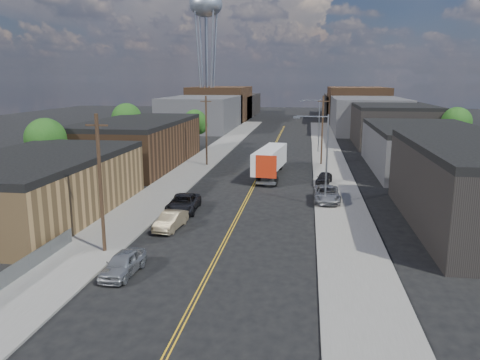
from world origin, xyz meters
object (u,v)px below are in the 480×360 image
(car_right_lot_a, at_px, (327,194))
(car_left_b, at_px, (171,221))
(car_right_lot_c, at_px, (324,178))
(car_left_a, at_px, (123,264))
(car_left_c, at_px, (183,203))
(water_tower, at_px, (206,9))
(semi_truck, at_px, (271,159))

(car_right_lot_a, bearing_deg, car_left_b, -142.21)
(car_right_lot_a, height_order, car_right_lot_c, car_right_lot_a)
(car_left_a, xyz_separation_m, car_left_c, (0.03, 14.75, 0.05))
(car_left_a, height_order, car_left_b, car_left_a)
(water_tower, bearing_deg, car_right_lot_a, -70.13)
(car_left_c, relative_size, car_right_lot_c, 1.48)
(car_left_b, height_order, car_right_lot_a, car_right_lot_a)
(car_left_c, bearing_deg, car_right_lot_a, 17.90)
(water_tower, distance_m, car_left_c, 95.15)
(water_tower, relative_size, car_left_b, 8.32)
(water_tower, relative_size, car_right_lot_a, 6.63)
(car_left_a, xyz_separation_m, car_right_lot_c, (13.55, 28.37, 0.07))
(water_tower, height_order, semi_truck, water_tower)
(semi_truck, xyz_separation_m, car_left_a, (-6.85, -32.96, -1.39))
(water_tower, bearing_deg, semi_truck, -71.58)
(car_left_c, bearing_deg, car_left_b, -89.74)
(car_left_a, bearing_deg, car_left_b, 91.81)
(car_left_a, bearing_deg, car_left_c, 93.85)
(semi_truck, bearing_deg, car_left_a, -95.05)
(water_tower, distance_m, car_right_lot_a, 93.68)
(water_tower, xyz_separation_m, car_left_c, (16.67, -88.80, -29.85))
(car_left_a, height_order, car_right_lot_a, car_right_lot_a)
(water_tower, xyz_separation_m, car_left_a, (16.65, -103.54, -29.90))
(car_left_c, bearing_deg, car_left_a, -93.41)
(car_right_lot_a, relative_size, car_right_lot_c, 1.43)
(water_tower, relative_size, car_left_c, 6.42)
(semi_truck, bearing_deg, car_left_b, -98.77)
(car_right_lot_c, bearing_deg, car_left_b, -113.19)
(car_left_b, relative_size, car_right_lot_c, 1.14)
(semi_truck, xyz_separation_m, car_right_lot_a, (6.70, -12.97, -1.21))
(water_tower, height_order, car_right_lot_a, water_tower)
(semi_truck, bearing_deg, water_tower, 115.11)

